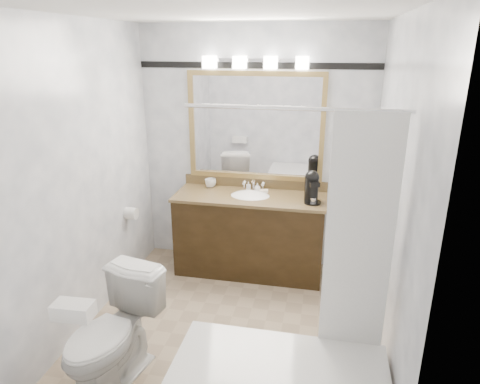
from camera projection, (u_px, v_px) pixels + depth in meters
name	position (u px, v px, depth m)	size (l,w,h in m)	color
room	(227.00, 190.00, 3.25)	(2.42, 2.62, 2.52)	tan
vanity	(250.00, 232.00, 4.45)	(1.53, 0.58, 0.97)	black
mirror	(255.00, 127.00, 4.35)	(1.40, 0.04, 1.10)	tan
vanity_light_bar	(255.00, 62.00, 4.09)	(1.02, 0.14, 0.12)	silver
accent_stripe	(256.00, 65.00, 4.17)	(2.40, 0.01, 0.06)	black
tp_roll	(131.00, 213.00, 4.26)	(0.12, 0.12, 0.11)	white
toilet	(111.00, 335.00, 2.95)	(0.44, 0.78, 0.79)	white
tissue_box	(73.00, 310.00, 2.47)	(0.23, 0.13, 0.09)	white
coffee_maker	(312.00, 186.00, 4.10)	(0.17, 0.20, 0.31)	black
cup_left	(211.00, 183.00, 4.56)	(0.11, 0.11, 0.09)	white
cup_right	(209.00, 183.00, 4.57)	(0.09, 0.09, 0.08)	white
soap_bottle_a	(248.00, 186.00, 4.45)	(0.04, 0.04, 0.09)	white
soap_bottle_b	(257.00, 187.00, 4.44)	(0.07, 0.07, 0.08)	white
soap_bar	(264.00, 191.00, 4.40)	(0.09, 0.05, 0.03)	beige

